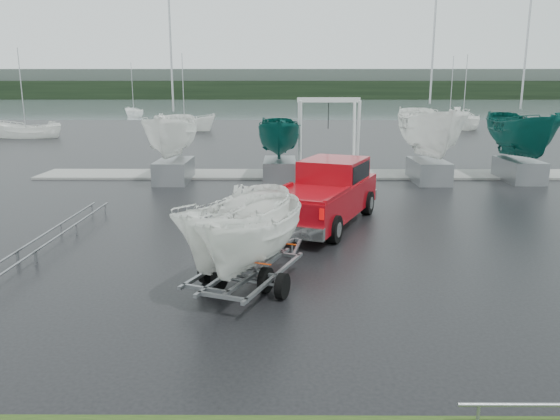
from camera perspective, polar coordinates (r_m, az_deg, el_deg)
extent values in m
plane|color=black|center=(17.00, 7.04, -3.48)|extent=(120.00, 120.00, 0.00)
plane|color=slate|center=(116.30, 1.32, 10.61)|extent=(300.00, 300.00, 0.00)
cube|color=gray|center=(29.64, 4.17, 3.74)|extent=(30.00, 3.00, 0.12)
cube|color=black|center=(186.21, 0.95, 12.42)|extent=(300.00, 8.00, 6.00)
cube|color=#4C5651|center=(194.20, 0.93, 13.03)|extent=(300.00, 6.00, 10.00)
cube|color=maroon|center=(19.03, 4.57, 1.08)|extent=(4.47, 6.72, 1.04)
cube|color=maroon|center=(19.96, 5.67, 4.01)|extent=(2.84, 3.11, 0.93)
cube|color=black|center=(19.95, 5.67, 4.17)|extent=(2.77, 2.87, 0.60)
cube|color=silver|center=(16.15, 0.90, -2.24)|extent=(2.12, 1.04, 0.38)
cylinder|color=black|center=(21.38, 3.68, 1.21)|extent=(0.64, 0.94, 0.88)
cylinder|color=black|center=(20.80, 9.10, 0.74)|extent=(0.64, 0.94, 0.88)
cylinder|color=black|center=(17.60, -0.83, -1.33)|extent=(0.64, 0.94, 0.88)
cylinder|color=black|center=(16.89, 5.65, -2.01)|extent=(0.64, 0.94, 0.88)
cube|color=gray|center=(13.64, -6.35, -5.64)|extent=(1.46, 3.35, 0.08)
cube|color=gray|center=(13.16, -2.14, -6.27)|extent=(1.46, 3.35, 0.08)
cylinder|color=gray|center=(13.28, -4.67, -6.82)|extent=(1.51, 0.69, 0.08)
cylinder|color=black|center=(13.65, -7.66, -6.34)|extent=(0.40, 0.62, 0.60)
cylinder|color=black|center=(12.94, -1.50, -7.31)|extent=(0.40, 0.62, 0.60)
imported|color=white|center=(12.82, -4.46, 4.27)|extent=(2.35, 2.37, 4.73)
cube|color=red|center=(13.91, -2.82, -2.84)|extent=(1.45, 0.64, 0.03)
cube|color=red|center=(12.55, -5.99, -4.66)|extent=(1.45, 0.64, 0.03)
cube|color=gray|center=(13.19, -4.94, -6.27)|extent=(1.38, 3.38, 0.08)
cube|color=gray|center=(12.76, -0.48, -6.89)|extent=(1.38, 3.38, 0.08)
cylinder|color=gray|center=(12.85, -3.11, -7.48)|extent=(1.52, 0.65, 0.08)
cylinder|color=black|center=(13.19, -6.30, -7.00)|extent=(0.39, 0.62, 0.60)
cylinder|color=black|center=(12.56, 0.24, -7.96)|extent=(0.39, 0.62, 0.60)
imported|color=white|center=(12.40, -2.86, 3.15)|extent=(2.14, 2.17, 4.37)
cube|color=red|center=(13.50, -1.38, -3.32)|extent=(1.46, 0.60, 0.03)
cube|color=red|center=(12.11, -4.34, -5.29)|extent=(1.46, 0.60, 0.03)
cylinder|color=silver|center=(28.54, 2.13, 7.36)|extent=(0.16, 0.58, 3.99)
cylinder|color=silver|center=(30.13, 2.03, 7.66)|extent=(0.16, 0.58, 3.99)
cylinder|color=silver|center=(28.79, 8.16, 7.29)|extent=(0.16, 0.58, 3.99)
cylinder|color=silver|center=(30.37, 7.75, 7.59)|extent=(0.16, 0.58, 3.99)
cube|color=silver|center=(29.30, 5.11, 11.38)|extent=(3.30, 0.25, 0.25)
cube|color=gray|center=(28.06, -11.01, 4.05)|extent=(1.60, 3.20, 1.10)
imported|color=white|center=(27.75, -11.33, 11.44)|extent=(2.31, 2.37, 6.13)
cylinder|color=#B2B2B7|center=(28.31, -11.39, 17.16)|extent=(0.10, 0.10, 7.00)
cube|color=gray|center=(27.72, -0.02, 4.18)|extent=(1.60, 3.20, 1.10)
imported|color=#0B4E46|center=(27.40, -0.02, 11.08)|extent=(2.09, 2.15, 5.56)
cube|color=gray|center=(28.47, 15.24, 3.96)|extent=(1.60, 3.20, 1.10)
imported|color=white|center=(28.16, 15.74, 12.24)|extent=(2.68, 2.75, 7.12)
cylinder|color=#B2B2B7|center=(28.75, 15.82, 17.63)|extent=(0.10, 0.10, 7.00)
cube|color=gray|center=(30.28, 23.67, 3.84)|extent=(1.60, 3.20, 1.10)
imported|color=#0B4E46|center=(29.99, 24.33, 10.94)|extent=(2.41, 2.48, 6.42)
cylinder|color=#B2B2B7|center=(30.53, 24.45, 16.18)|extent=(0.10, 0.10, 7.00)
cylinder|color=gray|center=(19.00, -20.54, -1.38)|extent=(0.06, 6.50, 0.06)
cylinder|color=gray|center=(19.18, -21.94, -1.36)|extent=(0.06, 6.50, 0.06)
imported|color=white|center=(55.68, -24.96, 6.84)|extent=(2.58, 2.52, 6.61)
cylinder|color=#B2B2B7|center=(55.48, -25.36, 10.94)|extent=(0.08, 0.08, 8.00)
imported|color=white|center=(60.03, -9.92, 8.21)|extent=(3.55, 3.51, 7.32)
cylinder|color=#B2B2B7|center=(59.84, -10.07, 12.03)|extent=(0.08, 0.08, 8.00)
imported|color=white|center=(68.11, 17.24, 8.37)|extent=(3.00, 2.98, 5.69)
cylinder|color=#B2B2B7|center=(67.95, 17.47, 11.73)|extent=(0.08, 0.08, 8.00)
imported|color=white|center=(64.62, 18.50, 8.06)|extent=(3.17, 3.23, 7.58)
cylinder|color=#B2B2B7|center=(64.45, 18.76, 11.60)|extent=(0.08, 0.08, 8.00)
imported|color=white|center=(86.34, -15.01, 9.36)|extent=(2.97, 2.99, 5.75)
cylinder|color=#B2B2B7|center=(86.21, -15.16, 12.01)|extent=(0.08, 0.08, 8.00)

